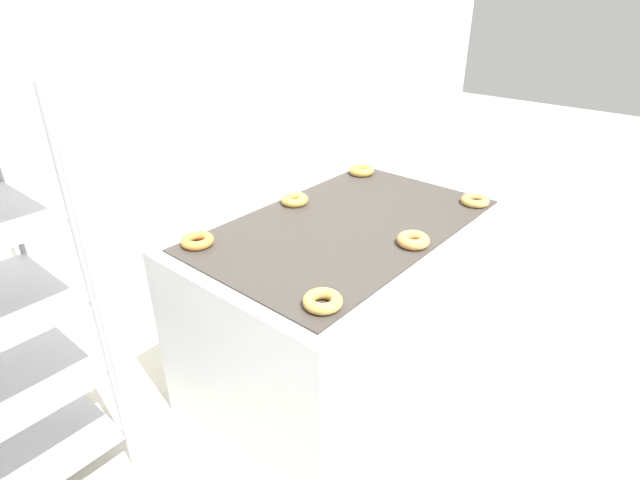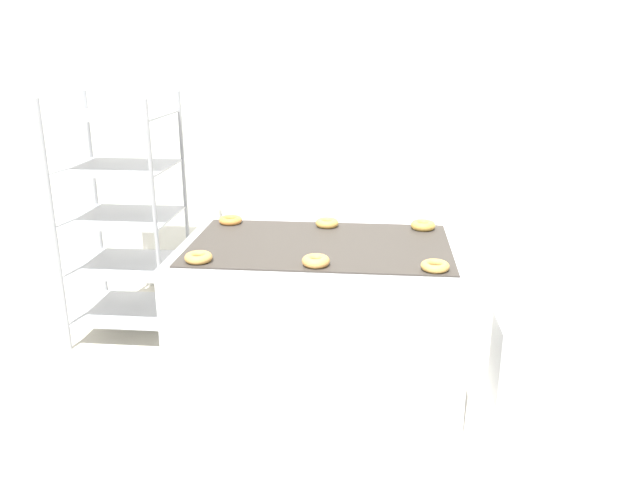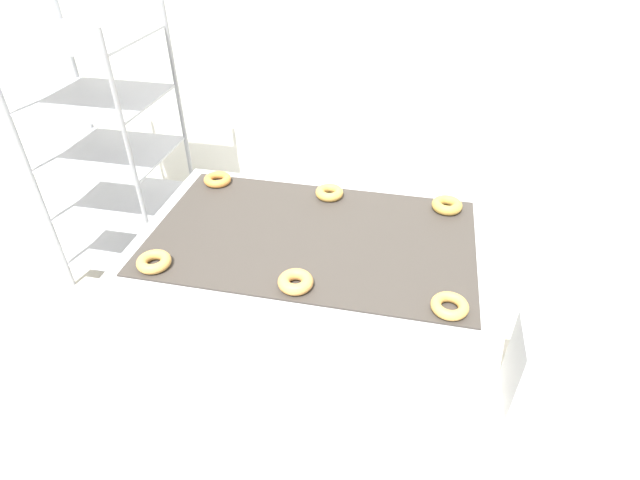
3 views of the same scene
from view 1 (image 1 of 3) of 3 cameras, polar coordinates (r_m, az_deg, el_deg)
name	(u,v)px [view 1 (image 1 of 3)]	position (r m, az deg, el deg)	size (l,w,h in m)	color
ground_plane	(472,447)	(2.38, 16.99, -21.68)	(14.00, 14.00, 0.00)	beige
wall_back	(140,55)	(3.03, -19.89, 19.27)	(8.00, 0.05, 2.80)	silver
fryer_machine	(345,304)	(2.34, 2.83, -7.33)	(1.41, 0.90, 0.84)	#B7BABF
glaze_bin	(448,252)	(3.29, 14.37, -1.35)	(0.39, 0.30, 0.43)	#B7BABF
donut_near_left	(323,301)	(1.59, 0.31, -6.99)	(0.13, 0.13, 0.04)	tan
donut_near_center	(413,240)	(1.98, 10.61, 0.00)	(0.13, 0.13, 0.04)	#CE924A
donut_near_right	(475,200)	(2.42, 17.31, 4.34)	(0.13, 0.13, 0.04)	tan
donut_far_left	(197,241)	(2.00, -13.85, -0.07)	(0.13, 0.13, 0.04)	#CF8439
donut_far_center	(295,200)	(2.32, -2.93, 4.64)	(0.13, 0.13, 0.04)	gold
donut_far_right	(362,170)	(2.69, 4.77, 7.95)	(0.13, 0.13, 0.04)	gold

